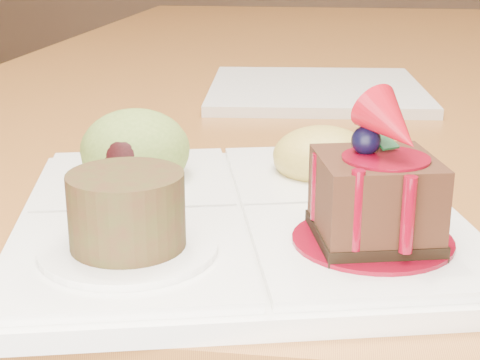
# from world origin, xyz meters

# --- Properties ---
(dining_table) EXTENTS (1.00, 1.80, 0.75)m
(dining_table) POSITION_xyz_m (0.00, 0.00, 0.68)
(dining_table) COLOR #A06929
(dining_table) RESTS_ON ground
(sampler_plate) EXTENTS (0.34, 0.34, 0.11)m
(sampler_plate) POSITION_xyz_m (-0.05, -0.75, 0.77)
(sampler_plate) COLOR white
(sampler_plate) RESTS_ON dining_table
(second_plate) EXTENTS (0.28, 0.28, 0.01)m
(second_plate) POSITION_xyz_m (-0.01, -0.30, 0.76)
(second_plate) COLOR white
(second_plate) RESTS_ON dining_table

